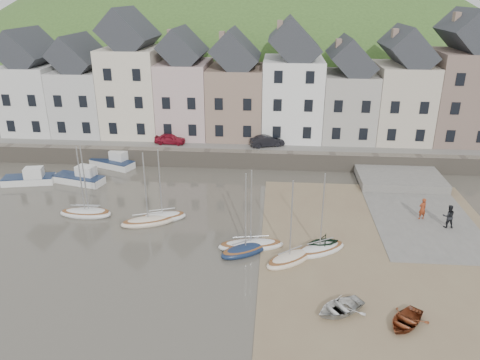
# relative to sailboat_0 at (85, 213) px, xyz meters

# --- Properties ---
(ground) EXTENTS (160.00, 160.00, 0.00)m
(ground) POSITION_rel_sailboat_0_xyz_m (12.83, -4.35, -0.26)
(ground) COLOR #4A453A
(ground) RESTS_ON ground
(quay_land) EXTENTS (90.00, 30.00, 1.50)m
(quay_land) POSITION_rel_sailboat_0_xyz_m (12.83, 27.65, 0.49)
(quay_land) COLOR #375923
(quay_land) RESTS_ON ground
(quay_street) EXTENTS (70.00, 7.00, 0.10)m
(quay_street) POSITION_rel_sailboat_0_xyz_m (12.83, 16.15, 1.29)
(quay_street) COLOR slate
(quay_street) RESTS_ON quay_land
(seawall) EXTENTS (70.00, 1.20, 1.80)m
(seawall) POSITION_rel_sailboat_0_xyz_m (12.83, 12.65, 0.64)
(seawall) COLOR slate
(seawall) RESTS_ON ground
(beach) EXTENTS (18.00, 26.00, 0.06)m
(beach) POSITION_rel_sailboat_0_xyz_m (23.83, -4.35, -0.23)
(beach) COLOR #7E684C
(beach) RESTS_ON ground
(slipway) EXTENTS (8.00, 18.00, 0.12)m
(slipway) POSITION_rel_sailboat_0_xyz_m (27.83, 3.65, -0.20)
(slipway) COLOR slate
(slipway) RESTS_ON ground
(hillside) EXTENTS (134.40, 84.00, 84.00)m
(hillside) POSITION_rel_sailboat_0_xyz_m (7.83, 55.64, -18.26)
(hillside) COLOR #375923
(hillside) RESTS_ON ground
(townhouse_terrace) EXTENTS (61.05, 8.00, 13.93)m
(townhouse_terrace) POSITION_rel_sailboat_0_xyz_m (14.59, 19.65, 7.06)
(townhouse_terrace) COLOR silver
(townhouse_terrace) RESTS_ON quay_land
(sailboat_0) EXTENTS (4.41, 1.60, 6.32)m
(sailboat_0) POSITION_rel_sailboat_0_xyz_m (0.00, 0.00, 0.00)
(sailboat_0) COLOR silver
(sailboat_0) RESTS_ON ground
(sailboat_1) EXTENTS (3.79, 1.52, 6.32)m
(sailboat_1) POSITION_rel_sailboat_0_xyz_m (0.26, 0.15, 0.00)
(sailboat_1) COLOR silver
(sailboat_1) RESTS_ON ground
(sailboat_2) EXTENTS (4.61, 2.97, 6.32)m
(sailboat_2) POSITION_rel_sailboat_0_xyz_m (5.62, -1.00, 0.00)
(sailboat_2) COLOR beige
(sailboat_2) RESTS_ON ground
(sailboat_3) EXTENTS (4.17, 2.76, 6.32)m
(sailboat_3) POSITION_rel_sailboat_0_xyz_m (6.59, -0.19, 0.00)
(sailboat_3) COLOR silver
(sailboat_3) RESTS_ON ground
(sailboat_4) EXTENTS (5.02, 2.35, 6.32)m
(sailboat_4) POSITION_rel_sailboat_0_xyz_m (14.09, -4.10, -0.00)
(sailboat_4) COLOR silver
(sailboat_4) RESTS_ON ground
(sailboat_5) EXTENTS (4.09, 3.46, 6.32)m
(sailboat_5) POSITION_rel_sailboat_0_xyz_m (13.75, -4.78, 0.00)
(sailboat_5) COLOR #162545
(sailboat_5) RESTS_ON ground
(sailboat_6) EXTENTS (4.32, 3.38, 6.32)m
(sailboat_6) POSITION_rel_sailboat_0_xyz_m (19.06, -4.34, 0.00)
(sailboat_6) COLOR silver
(sailboat_6) RESTS_ON ground
(sailboat_7) EXTENTS (3.98, 3.63, 6.32)m
(sailboat_7) POSITION_rel_sailboat_0_xyz_m (16.88, -5.79, 0.00)
(sailboat_7) COLOR beige
(sailboat_7) RESTS_ON ground
(motorboat_0) EXTENTS (5.34, 2.98, 1.70)m
(motorboat_0) POSITION_rel_sailboat_0_xyz_m (-3.24, 7.01, 0.32)
(motorboat_0) COLOR silver
(motorboat_0) RESTS_ON ground
(motorboat_1) EXTENTS (5.06, 2.68, 1.70)m
(motorboat_1) POSITION_rel_sailboat_0_xyz_m (-8.06, 6.42, 0.32)
(motorboat_1) COLOR silver
(motorboat_1) RESTS_ON ground
(motorboat_2) EXTENTS (5.18, 3.43, 1.70)m
(motorboat_2) POSITION_rel_sailboat_0_xyz_m (-1.51, 11.68, 0.32)
(motorboat_2) COLOR silver
(motorboat_2) RESTS_ON ground
(rowboat_white) EXTENTS (3.80, 3.55, 0.64)m
(rowboat_white) POSITION_rel_sailboat_0_xyz_m (19.68, -11.07, 0.12)
(rowboat_white) COLOR silver
(rowboat_white) RESTS_ON beach
(rowboat_green) EXTENTS (2.81, 2.60, 1.23)m
(rowboat_green) POSITION_rel_sailboat_0_xyz_m (19.29, -3.95, 0.41)
(rowboat_green) COLOR black
(rowboat_green) RESTS_ON beach
(rowboat_red) EXTENTS (3.34, 3.47, 0.59)m
(rowboat_red) POSITION_rel_sailboat_0_xyz_m (23.23, -11.91, 0.09)
(rowboat_red) COLOR brown
(rowboat_red) RESTS_ON beach
(person_red) EXTENTS (0.78, 0.65, 1.83)m
(person_red) POSITION_rel_sailboat_0_xyz_m (27.74, 1.51, 0.77)
(person_red) COLOR maroon
(person_red) RESTS_ON slipway
(person_dark) EXTENTS (0.93, 0.72, 1.91)m
(person_dark) POSITION_rel_sailboat_0_xyz_m (29.37, 0.18, 0.81)
(person_dark) COLOR black
(person_dark) RESTS_ON slipway
(car_left) EXTENTS (3.48, 1.57, 1.16)m
(car_left) POSITION_rel_sailboat_0_xyz_m (3.90, 15.15, 1.92)
(car_left) COLOR maroon
(car_left) RESTS_ON quay_street
(car_right) EXTENTS (3.92, 2.45, 1.22)m
(car_right) POSITION_rel_sailboat_0_xyz_m (14.72, 15.15, 1.95)
(car_right) COLOR black
(car_right) RESTS_ON quay_street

